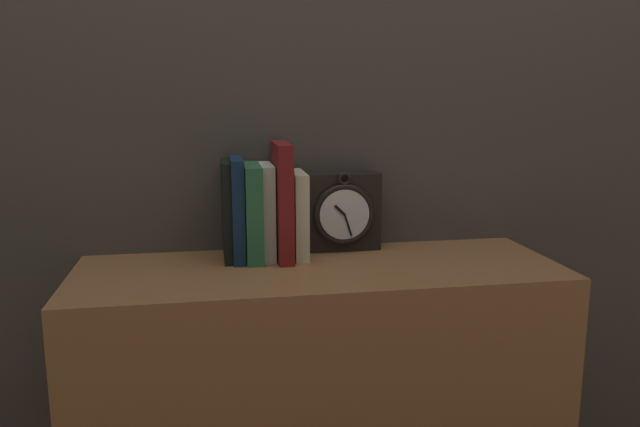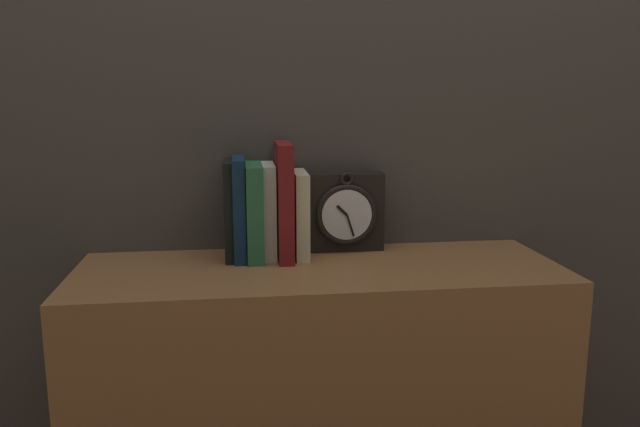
% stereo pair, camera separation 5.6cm
% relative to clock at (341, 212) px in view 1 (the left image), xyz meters
% --- Properties ---
extents(wall_back, '(6.00, 0.05, 2.60)m').
position_rel_clock_xyz_m(wall_back, '(-0.07, 0.07, 0.41)').
color(wall_back, '#47423D').
rests_on(wall_back, ground_plane).
extents(clock, '(0.17, 0.07, 0.18)m').
position_rel_clock_xyz_m(clock, '(0.00, 0.00, 0.00)').
color(clock, black).
rests_on(clock, bookshelf).
extents(book_slot0_black, '(0.02, 0.13, 0.21)m').
position_rel_clock_xyz_m(book_slot0_black, '(-0.25, -0.03, 0.02)').
color(book_slot0_black, black).
rests_on(book_slot0_black, bookshelf).
extents(book_slot1_navy, '(0.03, 0.14, 0.22)m').
position_rel_clock_xyz_m(book_slot1_navy, '(-0.23, -0.04, 0.02)').
color(book_slot1_navy, '#122A49').
rests_on(book_slot1_navy, bookshelf).
extents(book_slot2_green, '(0.03, 0.15, 0.20)m').
position_rel_clock_xyz_m(book_slot2_green, '(-0.20, -0.04, 0.01)').
color(book_slot2_green, '#2B6943').
rests_on(book_slot2_green, bookshelf).
extents(book_slot3_white, '(0.03, 0.13, 0.20)m').
position_rel_clock_xyz_m(book_slot3_white, '(-0.17, -0.03, 0.01)').
color(book_slot3_white, white).
rests_on(book_slot3_white, bookshelf).
extents(book_slot4_maroon, '(0.03, 0.16, 0.25)m').
position_rel_clock_xyz_m(book_slot4_maroon, '(-0.14, -0.04, 0.04)').
color(book_slot4_maroon, maroon).
rests_on(book_slot4_maroon, bookshelf).
extents(book_slot5_cream, '(0.03, 0.13, 0.18)m').
position_rel_clock_xyz_m(book_slot5_cream, '(-0.10, -0.03, 0.00)').
color(book_slot5_cream, beige).
rests_on(book_slot5_cream, bookshelf).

